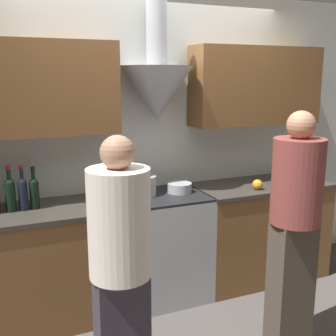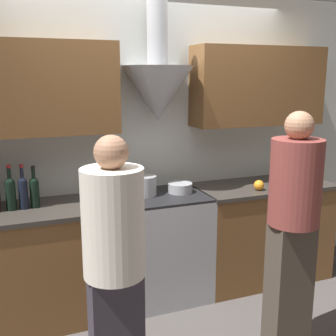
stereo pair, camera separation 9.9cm
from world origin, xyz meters
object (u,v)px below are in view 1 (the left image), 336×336
Objects in this scene: orange_fruit at (258,185)px; person_foreground_right at (295,224)px; wine_bottle_8 at (34,192)px; stove_range at (163,245)px; mixing_bowl at (180,188)px; stock_pot at (143,186)px; wine_bottle_6 at (10,193)px; person_foreground_left at (120,263)px; wine_bottle_7 at (23,192)px.

orange_fruit is 0.05× the size of person_foreground_right.
wine_bottle_8 is 1.87m from orange_fruit.
wine_bottle_8 is at bearing 178.25° from stove_range.
mixing_bowl is at bearing 5.99° from stove_range.
stock_pot reaches higher than orange_fruit.
person_foreground_left reaches higher than wine_bottle_6.
wine_bottle_7 is (0.09, -0.00, -0.00)m from wine_bottle_6.
wine_bottle_8 reaches higher than stock_pot.
wine_bottle_6 is at bearing 115.27° from person_foreground_left.
wine_bottle_6 is 0.17m from wine_bottle_8.
person_foreground_left reaches higher than mixing_bowl.
person_foreground_left is (0.42, -1.07, -0.18)m from wine_bottle_7.
mixing_bowl is at bearing 109.41° from person_foreground_right.
person_foreground_right reaches higher than stock_pot.
person_foreground_left reaches higher than stove_range.
wine_bottle_7 is at bearing 174.26° from orange_fruit.
wine_bottle_6 is 0.20× the size of person_foreground_right.
wine_bottle_6 is at bearing 178.67° from stove_range.
person_foreground_left reaches higher than stock_pot.
person_foreground_right reaches higher than stove_range.
orange_fruit is 0.91m from person_foreground_right.
mixing_bowl is at bearing -6.82° from stock_pot.
orange_fruit is at bearing 70.78° from person_foreground_right.
stock_pot is (-0.16, 0.05, 0.54)m from stove_range.
stove_range is 1.34m from wine_bottle_6.
wine_bottle_7 reaches higher than wine_bottle_8.
person_foreground_right is at bearing 1.02° from person_foreground_left.
wine_bottle_8 reaches higher than orange_fruit.
wine_bottle_6 is 1.65× the size of mixing_bowl.
stove_range is 2.70× the size of wine_bottle_7.
person_foreground_left is (-0.85, -1.06, -0.08)m from mixing_bowl.
person_foreground_left is (0.51, -1.07, -0.18)m from wine_bottle_6.
mixing_bowl is at bearing -0.47° from wine_bottle_6.
person_foreground_right reaches higher than mixing_bowl.
orange_fruit is (0.98, -0.22, -0.04)m from stock_pot.
wine_bottle_8 reaches higher than mixing_bowl.
stock_pot is at bearing 1.53° from wine_bottle_8.
mixing_bowl is 0.13× the size of person_foreground_left.
wine_bottle_6 is at bearing 174.43° from orange_fruit.
wine_bottle_7 reaches higher than mixing_bowl.
wine_bottle_6 reaches higher than wine_bottle_8.
wine_bottle_8 is 0.87m from stock_pot.
wine_bottle_7 is at bearing -178.23° from stock_pot.
wine_bottle_6 is 1.07× the size of wine_bottle_8.
wine_bottle_8 is 1.19m from mixing_bowl.
wine_bottle_7 is 0.20× the size of person_foreground_right.
person_foreground_right is at bearing -70.59° from mixing_bowl.
wine_bottle_6 is at bearing 179.53° from mixing_bowl.
wine_bottle_8 is (-1.03, 0.03, 0.59)m from stove_range.
stove_range is 2.86× the size of wine_bottle_8.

